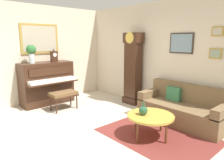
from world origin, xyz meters
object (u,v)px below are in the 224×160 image
object	(u,v)px
couch	(183,109)
flower_vase	(31,52)
coffee_table	(151,116)
mantel_clock	(54,56)
piano	(47,83)
grandfather_clock	(133,71)
piano_bench	(64,95)
green_jug	(143,110)

from	to	relation	value
couch	flower_vase	xyz separation A→B (m)	(-3.34, -2.04, 1.20)
coffee_table	mantel_clock	size ratio (longest dim) A/B	2.32
piano	couch	world-z (taller)	piano
piano	grandfather_clock	distance (m)	2.49
piano_bench	green_jug	size ratio (longest dim) A/B	2.92
piano_bench	grandfather_clock	size ratio (longest dim) A/B	0.34
grandfather_clock	mantel_clock	xyz separation A→B (m)	(-1.63, -1.58, 0.41)
piano	mantel_clock	world-z (taller)	mantel_clock
mantel_clock	grandfather_clock	bearing A→B (deg)	44.16
piano_bench	mantel_clock	size ratio (longest dim) A/B	1.84
piano	piano_bench	xyz separation A→B (m)	(0.80, 0.07, -0.20)
piano_bench	flower_vase	world-z (taller)	flower_vase
green_jug	flower_vase	bearing A→B (deg)	-165.86
couch	flower_vase	bearing A→B (deg)	-148.60
piano_bench	mantel_clock	xyz separation A→B (m)	(-0.80, 0.18, 0.97)
piano	coffee_table	size ratio (longest dim) A/B	1.64
couch	coffee_table	xyz separation A→B (m)	(-0.03, -1.13, 0.10)
piano	mantel_clock	size ratio (longest dim) A/B	3.79
coffee_table	flower_vase	size ratio (longest dim) A/B	1.52
grandfather_clock	couch	bearing A→B (deg)	-6.41
piano_bench	green_jug	xyz separation A→B (m)	(2.41, 0.35, 0.12)
piano	flower_vase	world-z (taller)	flower_vase
grandfather_clock	mantel_clock	distance (m)	2.31
couch	flower_vase	distance (m)	4.10
grandfather_clock	flower_vase	xyz separation A→B (m)	(-1.63, -2.23, 0.55)
mantel_clock	flower_vase	size ratio (longest dim) A/B	0.66
grandfather_clock	couch	distance (m)	1.84
coffee_table	green_jug	world-z (taller)	green_jug
coffee_table	mantel_clock	distance (m)	3.46
grandfather_clock	flower_vase	world-z (taller)	grandfather_clock
grandfather_clock	coffee_table	bearing A→B (deg)	-38.16
piano_bench	green_jug	bearing A→B (deg)	8.19
coffee_table	flower_vase	world-z (taller)	flower_vase
grandfather_clock	couch	xyz separation A→B (m)	(1.71, -0.19, -0.65)
green_jug	piano	bearing A→B (deg)	-172.52
couch	coffee_table	distance (m)	1.13
grandfather_clock	mantel_clock	size ratio (longest dim) A/B	5.34
piano	coffee_table	xyz separation A→B (m)	(3.31, 0.52, -0.20)
flower_vase	green_jug	bearing A→B (deg)	14.14
couch	flower_vase	world-z (taller)	flower_vase
piano_bench	coffee_table	world-z (taller)	piano_bench
piano	couch	distance (m)	3.74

